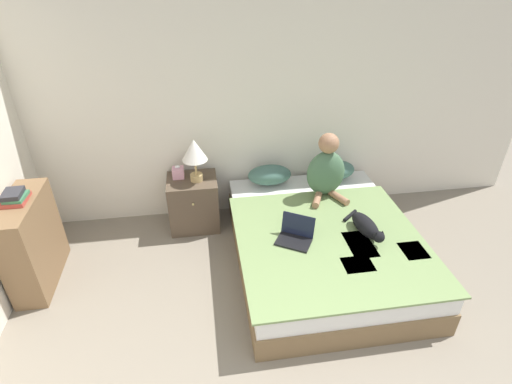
% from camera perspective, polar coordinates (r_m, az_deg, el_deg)
% --- Properties ---
extents(wall_back, '(6.04, 0.05, 2.55)m').
position_cam_1_polar(wall_back, '(4.34, 2.27, 12.53)').
color(wall_back, silver).
rests_on(wall_back, ground_plane).
extents(bed, '(1.68, 2.08, 0.44)m').
position_cam_1_polar(bed, '(3.98, 9.44, -7.45)').
color(bed, brown).
rests_on(bed, ground_plane).
extents(pillow_near, '(0.48, 0.29, 0.21)m').
position_cam_1_polar(pillow_near, '(4.42, 1.95, 2.46)').
color(pillow_near, '#42665B').
rests_on(pillow_near, bed).
extents(pillow_far, '(0.48, 0.29, 0.21)m').
position_cam_1_polar(pillow_far, '(4.60, 11.01, 3.09)').
color(pillow_far, '#42665B').
rests_on(pillow_far, bed).
extents(person_sitting, '(0.40, 0.39, 0.69)m').
position_cam_1_polar(person_sitting, '(4.19, 10.00, 3.14)').
color(person_sitting, '#476B4C').
rests_on(person_sitting, bed).
extents(cat_tabby, '(0.25, 0.60, 0.16)m').
position_cam_1_polar(cat_tabby, '(3.80, 15.49, -4.75)').
color(cat_tabby, black).
rests_on(cat_tabby, bed).
extents(laptop_open, '(0.39, 0.37, 0.22)m').
position_cam_1_polar(laptop_open, '(3.62, 5.62, -6.24)').
color(laptop_open, black).
rests_on(laptop_open, bed).
extents(nightstand, '(0.53, 0.46, 0.59)m').
position_cam_1_polar(nightstand, '(4.44, -8.88, -1.52)').
color(nightstand, brown).
rests_on(nightstand, ground_plane).
extents(table_lamp, '(0.26, 0.26, 0.47)m').
position_cam_1_polar(table_lamp, '(4.10, -8.80, 5.66)').
color(table_lamp, tan).
rests_on(table_lamp, nightstand).
extents(tissue_box, '(0.12, 0.12, 0.14)m').
position_cam_1_polar(tissue_box, '(4.32, -11.06, 2.76)').
color(tissue_box, '#E09EB2').
rests_on(tissue_box, nightstand).
extents(bookshelf, '(0.28, 0.80, 0.87)m').
position_cam_1_polar(bookshelf, '(4.13, -29.36, -6.27)').
color(bookshelf, brown).
rests_on(bookshelf, ground_plane).
extents(book_stack_top, '(0.19, 0.23, 0.10)m').
position_cam_1_polar(book_stack_top, '(3.89, -31.22, -0.63)').
color(book_stack_top, '#B24238').
rests_on(book_stack_top, bookshelf).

